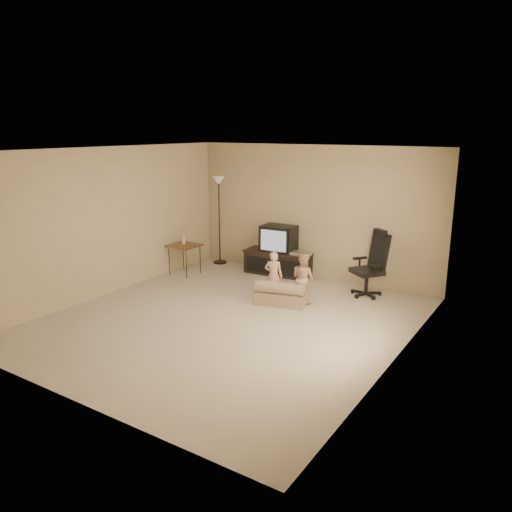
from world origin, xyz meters
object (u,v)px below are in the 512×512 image
(side_table, at_px, (184,246))
(toddler_right, at_px, (303,278))
(office_chair, at_px, (371,272))
(child_sofa, at_px, (281,295))
(floor_lamp, at_px, (219,201))
(tv_stand, at_px, (278,254))
(toddler_left, at_px, (274,276))

(side_table, height_order, toddler_right, toddler_right)
(office_chair, xyz_separation_m, child_sofa, (-1.06, -1.21, -0.25))
(floor_lamp, bearing_deg, tv_stand, -2.26)
(child_sofa, bearing_deg, tv_stand, 109.09)
(tv_stand, height_order, toddler_left, tv_stand)
(tv_stand, bearing_deg, child_sofa, -62.28)
(tv_stand, xyz_separation_m, side_table, (-1.55, -0.98, 0.17))
(tv_stand, relative_size, toddler_right, 1.64)
(side_table, relative_size, toddler_right, 0.95)
(toddler_left, bearing_deg, office_chair, -159.51)
(floor_lamp, bearing_deg, office_chair, -5.43)
(tv_stand, bearing_deg, toddler_right, -49.93)
(tv_stand, distance_m, floor_lamp, 1.74)
(tv_stand, bearing_deg, side_table, -151.57)
(side_table, distance_m, floor_lamp, 1.29)
(tv_stand, xyz_separation_m, toddler_right, (1.17, -1.21, 0.02))
(office_chair, distance_m, toddler_right, 1.24)
(side_table, relative_size, child_sofa, 0.89)
(floor_lamp, height_order, toddler_left, floor_lamp)
(side_table, bearing_deg, child_sofa, -11.34)
(office_chair, xyz_separation_m, toddler_left, (-1.28, -1.07, 0.00))
(toddler_left, bearing_deg, child_sofa, 129.79)
(floor_lamp, xyz_separation_m, toddler_right, (2.64, -1.27, -0.91))
(side_table, bearing_deg, floor_lamp, 85.52)
(child_sofa, height_order, toddler_left, toddler_left)
(office_chair, relative_size, toddler_left, 1.38)
(tv_stand, bearing_deg, office_chair, -11.67)
(floor_lamp, relative_size, child_sofa, 2.02)
(floor_lamp, relative_size, toddler_right, 2.17)
(office_chair, distance_m, floor_lamp, 3.58)
(side_table, distance_m, toddler_right, 2.74)
(tv_stand, xyz_separation_m, toddler_left, (0.69, -1.34, 0.01))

